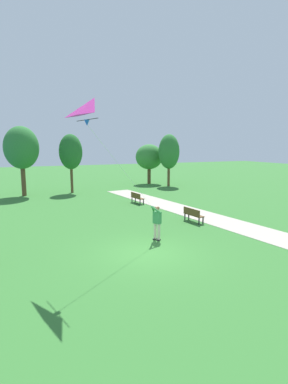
% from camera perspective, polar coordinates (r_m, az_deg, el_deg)
% --- Properties ---
extents(ground_plane, '(120.00, 120.00, 0.00)m').
position_cam_1_polar(ground_plane, '(13.23, 0.61, -11.86)').
color(ground_plane, '#33702D').
extents(walkway_path, '(6.78, 32.03, 0.02)m').
position_cam_1_polar(walkway_path, '(18.36, 17.59, -6.26)').
color(walkway_path, '#ADA393').
rests_on(walkway_path, ground).
extents(person_kite_flyer, '(0.63, 0.51, 1.83)m').
position_cam_1_polar(person_kite_flyer, '(14.68, 2.52, -5.46)').
color(person_kite_flyer, '#232328').
rests_on(person_kite_flyer, ground).
extents(flying_kite, '(3.73, 2.62, 4.61)m').
position_cam_1_polar(flying_kite, '(11.34, -9.67, 15.01)').
color(flying_kite, '#E02D9E').
extents(park_bench_near_walkway, '(0.64, 1.55, 0.88)m').
position_cam_1_polar(park_bench_near_walkway, '(18.45, 9.53, -4.26)').
color(park_bench_near_walkway, brown).
rests_on(park_bench_near_walkway, ground).
extents(park_bench_far_walkway, '(0.64, 1.55, 0.88)m').
position_cam_1_polar(park_bench_far_walkway, '(24.07, -1.40, -1.02)').
color(park_bench_far_walkway, brown).
rests_on(park_bench_far_walkway, ground).
extents(tree_horizon_far, '(2.37, 2.65, 6.03)m').
position_cam_1_polar(tree_horizon_far, '(34.41, 4.89, 7.83)').
color(tree_horizon_far, brown).
rests_on(tree_horizon_far, ground).
extents(tree_treeline_right, '(3.15, 3.08, 6.51)m').
position_cam_1_polar(tree_treeline_right, '(29.68, -22.82, 7.91)').
color(tree_treeline_right, brown).
rests_on(tree_treeline_right, ground).
extents(tree_treeline_center, '(3.40, 3.00, 4.88)m').
position_cam_1_polar(tree_treeline_center, '(36.40, 1.01, 6.84)').
color(tree_treeline_center, brown).
rests_on(tree_treeline_center, ground).
extents(tree_lakeside_far, '(2.29, 2.12, 5.85)m').
position_cam_1_polar(tree_lakeside_far, '(30.11, -14.12, 7.57)').
color(tree_lakeside_far, brown).
rests_on(tree_lakeside_far, ground).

